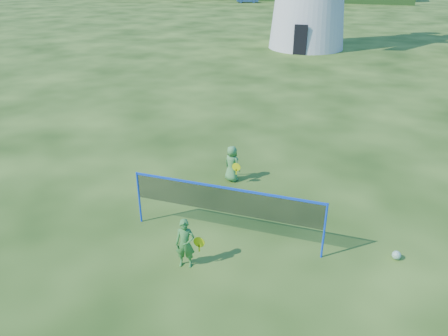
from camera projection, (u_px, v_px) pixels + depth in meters
ground at (212, 222)px, 11.99m from camera, size 220.00×220.00×0.00m
badminton_net at (226, 201)px, 10.82m from camera, size 5.05×0.05×1.55m
player_girl at (185, 244)px, 10.04m from camera, size 0.68×0.39×1.28m
player_boy at (232, 164)px, 13.99m from camera, size 0.71×0.60×1.22m
play_ball at (396, 255)px, 10.50m from camera, size 0.22×0.22×0.22m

